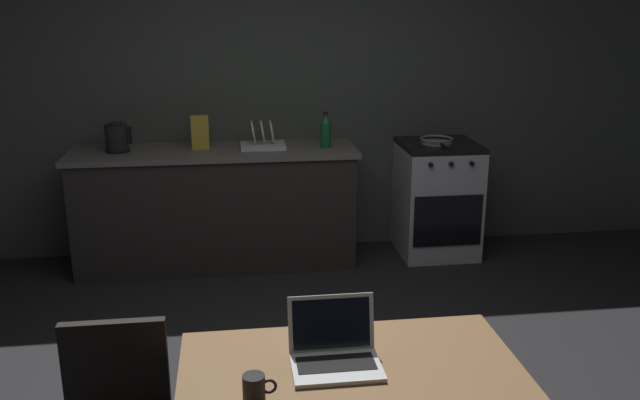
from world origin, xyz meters
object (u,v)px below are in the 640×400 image
Objects in this scene: frying_pan at (437,140)px; cereal_box at (200,132)px; dish_rack at (263,142)px; coffee_mug at (255,389)px; electric_kettle at (117,138)px; stove_oven at (437,199)px; bottle at (326,131)px; laptop at (335,353)px; dining_table at (353,394)px.

cereal_box reaches higher than frying_pan.
coffee_mug is at bearing -93.65° from dish_rack.
electric_kettle is 0.65× the size of dish_rack.
coffee_mug is (-1.59, -3.14, 0.33)m from stove_oven.
frying_pan is 3.49m from coffee_mug.
dish_rack reaches higher than stove_oven.
stove_oven is at bearing -0.69° from cereal_box.
bottle reaches higher than electric_kettle.
laptop reaches higher than stove_oven.
stove_oven is at bearing 39.71° from frying_pan.
frying_pan is 1.84m from cereal_box.
frying_pan is (1.27, 2.91, 0.16)m from laptop.
cereal_box is at bearing 101.54° from dining_table.
cereal_box is (0.61, 0.02, 0.02)m from electric_kettle.
laptop reaches higher than coffee_mug.
dish_rack is at bearing 178.82° from frying_pan.
bottle reaches higher than dish_rack.
dish_rack is at bearing -2.44° from cereal_box.
coffee_mug is at bearing -139.86° from laptop.
electric_kettle is (-1.23, 3.02, 0.36)m from dining_table.
cereal_box is at bearing 175.77° from bottle.
electric_kettle is 0.87× the size of cereal_box.
laptop is 3.17m from electric_kettle.
dish_rack is (-1.39, 0.00, 0.51)m from stove_oven.
bottle is (0.33, 2.97, 0.38)m from dining_table.
frying_pan reaches higher than dining_table.
electric_kettle is 1.08m from dish_rack.
electric_kettle is at bearing 178.16° from bottle.
stove_oven is 2.54m from electric_kettle.
coffee_mug reaches higher than dining_table.
bottle is (-0.92, -0.05, 0.59)m from stove_oven.
bottle is at bearing -178.59° from frying_pan.
cereal_box is at bearing 178.50° from frying_pan.
dining_table is at bearing -78.46° from cereal_box.
laptop is at bearing -113.85° from stove_oven.
bottle is 2.38× the size of coffee_mug.
dish_rack is at bearing 179.90° from stove_oven.
electric_kettle is at bearing 180.00° from dish_rack.
frying_pan is (1.21, 2.99, 0.28)m from dining_table.
bottle is at bearing -5.99° from dish_rack.
bottle reaches higher than laptop.
bottle is (1.56, -0.05, 0.02)m from electric_kettle.
bottle is at bearing -177.04° from stove_oven.
dining_table is 3.04m from dish_rack.
stove_oven is 3.54m from coffee_mug.
frying_pan is 1.69× the size of cereal_box.
stove_oven is at bearing 71.87° from laptop.
frying_pan reaches higher than coffee_mug.
cereal_box is at bearing 179.31° from stove_oven.
laptop is at bearing -79.18° from cereal_box.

